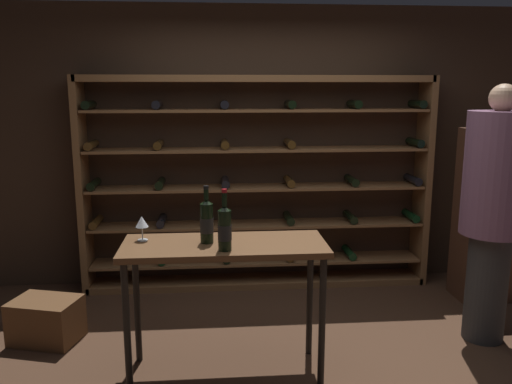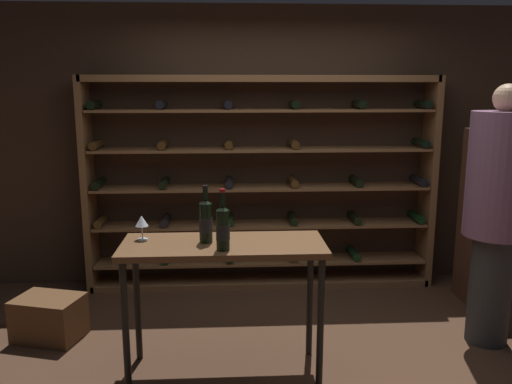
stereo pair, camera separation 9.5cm
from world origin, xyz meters
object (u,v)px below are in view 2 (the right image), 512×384
object	(u,v)px
wine_bottle_red_label	(223,228)
wine_crate	(49,318)
person_guest_khaki	(498,205)
wine_bottle_amber_reserve	(206,221)
display_cabinet	(491,217)
wine_glass_stemmed_center	(142,222)
wine_rack	(261,184)
tasting_table	(223,259)

from	to	relation	value
wine_bottle_red_label	wine_crate	bearing A→B (deg)	152.14
person_guest_khaki	wine_bottle_amber_reserve	size ratio (longest dim) A/B	5.15
person_guest_khaki	wine_bottle_red_label	bearing A→B (deg)	40.38
display_cabinet	wine_crate	bearing A→B (deg)	-171.48
person_guest_khaki	wine_bottle_amber_reserve	bearing A→B (deg)	35.13
person_guest_khaki	display_cabinet	world-z (taller)	person_guest_khaki
wine_bottle_amber_reserve	wine_bottle_red_label	size ratio (longest dim) A/B	0.97
wine_crate	wine_bottle_red_label	distance (m)	1.75
wine_glass_stemmed_center	wine_bottle_red_label	bearing A→B (deg)	-25.36
wine_rack	wine_bottle_red_label	bearing A→B (deg)	-101.18
wine_bottle_red_label	wine_glass_stemmed_center	xyz separation A→B (m)	(-0.53, 0.25, -0.02)
wine_crate	wine_bottle_amber_reserve	bearing A→B (deg)	-23.59
tasting_table	wine_bottle_red_label	distance (m)	0.29
wine_rack	wine_glass_stemmed_center	size ratio (longest dim) A/B	20.21
display_cabinet	wine_glass_stemmed_center	world-z (taller)	display_cabinet
display_cabinet	wine_bottle_amber_reserve	size ratio (longest dim) A/B	4.14
wine_rack	wine_crate	xyz separation A→B (m)	(-1.68, -1.02, -0.83)
tasting_table	wine_crate	world-z (taller)	tasting_table
tasting_table	wine_glass_stemmed_center	bearing A→B (deg)	169.13
display_cabinet	wine_bottle_red_label	distance (m)	2.68
wine_bottle_red_label	tasting_table	bearing A→B (deg)	90.22
tasting_table	wine_bottle_amber_reserve	world-z (taller)	wine_bottle_amber_reserve
wine_crate	wine_bottle_red_label	xyz separation A→B (m)	(1.34, -0.71, 0.88)
wine_bottle_amber_reserve	tasting_table	bearing A→B (deg)	-11.25
wine_crate	display_cabinet	world-z (taller)	display_cabinet
wine_crate	wine_bottle_amber_reserve	world-z (taller)	wine_bottle_amber_reserve
tasting_table	wine_glass_stemmed_center	size ratio (longest dim) A/B	8.07
wine_rack	display_cabinet	bearing A→B (deg)	-13.24
wine_bottle_amber_reserve	wine_bottle_red_label	xyz separation A→B (m)	(0.11, -0.17, -0.00)
wine_rack	person_guest_khaki	distance (m)	2.06
wine_crate	wine_glass_stemmed_center	distance (m)	1.27
display_cabinet	wine_glass_stemmed_center	size ratio (longest dim) A/B	9.50
wine_bottle_red_label	person_guest_khaki	bearing A→B (deg)	13.77
wine_bottle_amber_reserve	person_guest_khaki	bearing A→B (deg)	8.52
display_cabinet	wine_glass_stemmed_center	distance (m)	3.06
person_guest_khaki	wine_glass_stemmed_center	bearing A→B (deg)	31.91
person_guest_khaki	wine_bottle_red_label	size ratio (longest dim) A/B	5.01
wine_rack	person_guest_khaki	bearing A→B (deg)	-37.41
tasting_table	display_cabinet	bearing A→B (deg)	25.32
wine_rack	wine_bottle_amber_reserve	xyz separation A→B (m)	(-0.45, -1.56, 0.05)
person_guest_khaki	wine_glass_stemmed_center	world-z (taller)	person_guest_khaki
person_guest_khaki	wine_crate	size ratio (longest dim) A/B	3.99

